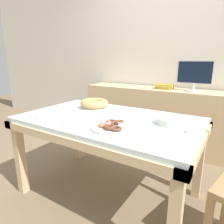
% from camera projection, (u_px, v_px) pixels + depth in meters
% --- Properties ---
extents(ground_plane, '(12.00, 12.00, 0.00)m').
position_uv_depth(ground_plane, '(108.00, 193.00, 1.89)').
color(ground_plane, '#7A664C').
extents(wall_back, '(8.00, 0.10, 2.60)m').
position_uv_depth(wall_back, '(169.00, 54.00, 2.88)').
color(wall_back, silver).
rests_on(wall_back, ground).
extents(dining_table, '(1.53, 0.93, 0.74)m').
position_uv_depth(dining_table, '(108.00, 128.00, 1.72)').
color(dining_table, silver).
rests_on(dining_table, ground).
extents(sideboard, '(2.19, 0.44, 0.83)m').
position_uv_depth(sideboard, '(158.00, 117.00, 2.86)').
color(sideboard, '#D1B284').
rests_on(sideboard, ground).
extents(computer_monitor, '(0.42, 0.20, 0.38)m').
position_uv_depth(computer_monitor, '(194.00, 76.00, 2.48)').
color(computer_monitor, silver).
rests_on(computer_monitor, sideboard).
extents(book_stack, '(0.24, 0.18, 0.06)m').
position_uv_depth(book_stack, '(164.00, 87.00, 2.71)').
color(book_stack, '#B29933').
rests_on(book_stack, sideboard).
extents(cake_chocolate_round, '(0.28, 0.28, 0.09)m').
position_uv_depth(cake_chocolate_round, '(94.00, 104.00, 2.02)').
color(cake_chocolate_round, silver).
rests_on(cake_chocolate_round, dining_table).
extents(pastry_platter, '(0.33, 0.33, 0.04)m').
position_uv_depth(pastry_platter, '(113.00, 126.00, 1.43)').
color(pastry_platter, silver).
rests_on(pastry_platter, dining_table).
extents(plate_stack, '(0.21, 0.21, 0.05)m').
position_uv_depth(plate_stack, '(171.00, 121.00, 1.51)').
color(plate_stack, silver).
rests_on(plate_stack, dining_table).
extents(tealight_right_edge, '(0.04, 0.04, 0.04)m').
position_uv_depth(tealight_right_edge, '(38.00, 119.00, 1.62)').
color(tealight_right_edge, silver).
rests_on(tealight_right_edge, dining_table).
extents(tealight_centre, '(0.04, 0.04, 0.04)m').
position_uv_depth(tealight_centre, '(65.00, 122.00, 1.55)').
color(tealight_centre, silver).
rests_on(tealight_centre, dining_table).
extents(tealight_left_edge, '(0.04, 0.04, 0.04)m').
position_uv_depth(tealight_left_edge, '(187.00, 131.00, 1.35)').
color(tealight_left_edge, silver).
rests_on(tealight_left_edge, dining_table).
extents(tealight_near_cakes, '(0.04, 0.04, 0.04)m').
position_uv_depth(tealight_near_cakes, '(74.00, 111.00, 1.88)').
color(tealight_near_cakes, silver).
rests_on(tealight_near_cakes, dining_table).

